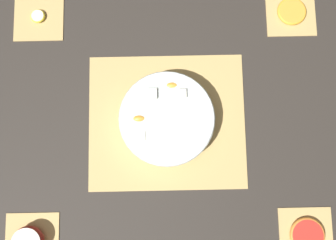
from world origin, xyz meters
The scene contains 10 objects.
ground_plane centered at (0.00, 0.00, 0.00)m, with size 6.00×6.00×0.00m, color #2D2823.
bamboo_mat_center centered at (0.00, 0.00, 0.00)m, with size 0.42×0.36×0.01m.
coaster_mat_near_left centered at (-0.35, -0.30, 0.00)m, with size 0.14×0.14×0.01m.
coaster_mat_near_right centered at (0.35, -0.30, 0.00)m, with size 0.14×0.14×0.01m.
coaster_mat_far_left centered at (-0.35, 0.30, 0.00)m, with size 0.14×0.14×0.01m.
coaster_mat_far_right centered at (0.35, 0.30, 0.00)m, with size 0.14×0.14×0.01m.
fruit_salad_bowl centered at (0.00, 0.00, 0.04)m, with size 0.24×0.24×0.07m.
orange_slice_whole centered at (0.35, 0.30, 0.01)m, with size 0.08×0.08×0.01m.
banana_coin_single centered at (-0.35, 0.30, 0.01)m, with size 0.04×0.04×0.01m.
grapefruit_slice centered at (0.35, -0.30, 0.01)m, with size 0.09×0.09×0.01m.
Camera 1 is at (-0.00, -0.15, 1.04)m, focal length 42.00 mm.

